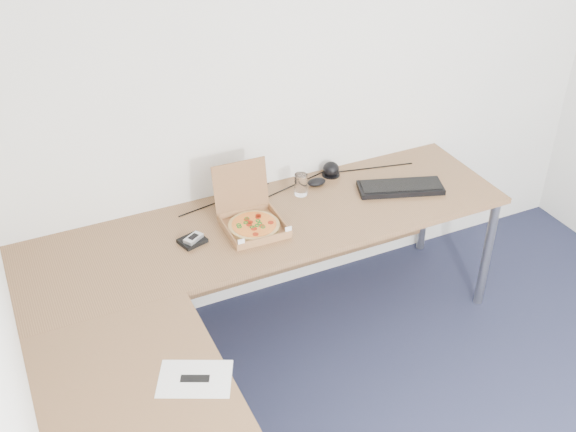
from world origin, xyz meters
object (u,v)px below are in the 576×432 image
desk (241,293)px  pizza_box (253,222)px  drinking_glass (301,185)px  wallet (192,241)px  keyboard (400,188)px

desk → pizza_box: bearing=60.8°
pizza_box → drinking_glass: size_ratio=2.73×
wallet → drinking_glass: bearing=-1.9°
keyboard → pizza_box: bearing=-161.7°
pizza_box → keyboard: pizza_box is taller
pizza_box → keyboard: size_ratio=0.73×
desk → wallet: 0.43m
desk → drinking_glass: bearing=45.3°
drinking_glass → keyboard: 0.54m
pizza_box → keyboard: (0.86, -0.01, -0.02)m
pizza_box → drinking_glass: 0.40m
pizza_box → wallet: (-0.31, 0.01, -0.02)m
pizza_box → keyboard: 0.86m
desk → keyboard: 1.16m
desk → keyboard: keyboard is taller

